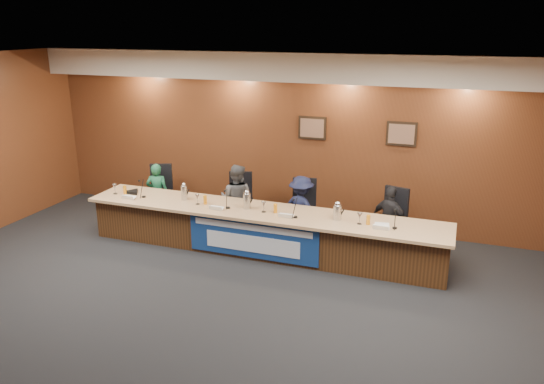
% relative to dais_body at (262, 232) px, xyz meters
% --- Properties ---
extents(floor, '(10.00, 10.00, 0.00)m').
position_rel_dais_body_xyz_m(floor, '(0.00, -2.40, -0.35)').
color(floor, black).
rests_on(floor, ground).
extents(ceiling, '(10.00, 8.00, 0.04)m').
position_rel_dais_body_xyz_m(ceiling, '(0.00, -2.40, 2.85)').
color(ceiling, silver).
rests_on(ceiling, wall_back).
extents(wall_back, '(10.00, 0.04, 3.20)m').
position_rel_dais_body_xyz_m(wall_back, '(0.00, 1.60, 1.25)').
color(wall_back, '#572C17').
rests_on(wall_back, floor).
extents(soffit, '(10.00, 0.50, 0.50)m').
position_rel_dais_body_xyz_m(soffit, '(0.00, 1.35, 2.60)').
color(soffit, beige).
rests_on(soffit, wall_back).
extents(dais_body, '(6.00, 0.80, 0.70)m').
position_rel_dais_body_xyz_m(dais_body, '(0.00, 0.00, 0.00)').
color(dais_body, '#432712').
rests_on(dais_body, floor).
extents(dais_top, '(6.10, 0.95, 0.05)m').
position_rel_dais_body_xyz_m(dais_top, '(0.00, -0.05, 0.38)').
color(dais_top, tan).
rests_on(dais_top, dais_body).
extents(banner, '(2.20, 0.02, 0.65)m').
position_rel_dais_body_xyz_m(banner, '(0.00, -0.41, 0.03)').
color(banner, navy).
rests_on(banner, dais_body).
extents(banner_text_upper, '(2.00, 0.01, 0.10)m').
position_rel_dais_body_xyz_m(banner_text_upper, '(0.00, -0.43, 0.23)').
color(banner_text_upper, silver).
rests_on(banner_text_upper, banner).
extents(banner_text_lower, '(1.60, 0.01, 0.28)m').
position_rel_dais_body_xyz_m(banner_text_lower, '(0.00, -0.43, -0.05)').
color(banner_text_lower, silver).
rests_on(banner_text_lower, banner).
extents(wall_photo_left, '(0.52, 0.04, 0.42)m').
position_rel_dais_body_xyz_m(wall_photo_left, '(0.40, 1.57, 1.50)').
color(wall_photo_left, black).
rests_on(wall_photo_left, wall_back).
extents(wall_photo_right, '(0.52, 0.04, 0.42)m').
position_rel_dais_body_xyz_m(wall_photo_right, '(2.00, 1.57, 1.50)').
color(wall_photo_right, black).
rests_on(wall_photo_right, wall_back).
extents(panelist_a, '(0.49, 0.39, 1.16)m').
position_rel_dais_body_xyz_m(panelist_a, '(-2.37, 0.63, 0.23)').
color(panelist_a, '#1B5939').
rests_on(panelist_a, floor).
extents(panelist_b, '(0.65, 0.51, 1.29)m').
position_rel_dais_body_xyz_m(panelist_b, '(-0.72, 0.63, 0.29)').
color(panelist_b, '#4B4C50').
rests_on(panelist_b, floor).
extents(panelist_c, '(0.87, 0.65, 1.19)m').
position_rel_dais_body_xyz_m(panelist_c, '(0.50, 0.63, 0.25)').
color(panelist_c, '#131834').
rests_on(panelist_c, floor).
extents(panelist_d, '(0.74, 0.53, 1.16)m').
position_rel_dais_body_xyz_m(panelist_d, '(2.01, 0.63, 0.23)').
color(panelist_d, black).
rests_on(panelist_d, floor).
extents(office_chair_a, '(0.62, 0.62, 0.08)m').
position_rel_dais_body_xyz_m(office_chair_a, '(-2.37, 0.73, 0.13)').
color(office_chair_a, black).
rests_on(office_chair_a, floor).
extents(office_chair_b, '(0.58, 0.58, 0.08)m').
position_rel_dais_body_xyz_m(office_chair_b, '(-0.72, 0.73, 0.13)').
color(office_chair_b, black).
rests_on(office_chair_b, floor).
extents(office_chair_c, '(0.56, 0.56, 0.08)m').
position_rel_dais_body_xyz_m(office_chair_c, '(0.50, 0.73, 0.13)').
color(office_chair_c, black).
rests_on(office_chair_c, floor).
extents(office_chair_d, '(0.58, 0.58, 0.08)m').
position_rel_dais_body_xyz_m(office_chair_d, '(2.01, 0.73, 0.13)').
color(office_chair_d, black).
rests_on(office_chair_d, floor).
extents(nameplate_a, '(0.24, 0.08, 0.10)m').
position_rel_dais_body_xyz_m(nameplate_a, '(-2.37, -0.32, 0.45)').
color(nameplate_a, white).
rests_on(nameplate_a, dais_top).
extents(microphone_a, '(0.07, 0.07, 0.02)m').
position_rel_dais_body_xyz_m(microphone_a, '(-2.18, -0.12, 0.41)').
color(microphone_a, black).
rests_on(microphone_a, dais_top).
extents(juice_glass_a, '(0.06, 0.06, 0.15)m').
position_rel_dais_body_xyz_m(juice_glass_a, '(-2.60, -0.06, 0.47)').
color(juice_glass_a, orange).
rests_on(juice_glass_a, dais_top).
extents(water_glass_a, '(0.08, 0.08, 0.18)m').
position_rel_dais_body_xyz_m(water_glass_a, '(-2.77, -0.12, 0.49)').
color(water_glass_a, silver).
rests_on(water_glass_a, dais_top).
extents(nameplate_b, '(0.24, 0.08, 0.10)m').
position_rel_dais_body_xyz_m(nameplate_b, '(-0.69, -0.31, 0.45)').
color(nameplate_b, white).
rests_on(nameplate_b, dais_top).
extents(microphone_b, '(0.07, 0.07, 0.02)m').
position_rel_dais_body_xyz_m(microphone_b, '(-0.54, -0.14, 0.41)').
color(microphone_b, black).
rests_on(microphone_b, dais_top).
extents(juice_glass_b, '(0.06, 0.06, 0.15)m').
position_rel_dais_body_xyz_m(juice_glass_b, '(-0.99, -0.08, 0.47)').
color(juice_glass_b, orange).
rests_on(juice_glass_b, dais_top).
extents(water_glass_b, '(0.08, 0.08, 0.18)m').
position_rel_dais_body_xyz_m(water_glass_b, '(-1.11, -0.14, 0.49)').
color(water_glass_b, silver).
rests_on(water_glass_b, dais_top).
extents(nameplate_c, '(0.24, 0.08, 0.10)m').
position_rel_dais_body_xyz_m(nameplate_c, '(0.50, -0.27, 0.45)').
color(nameplate_c, white).
rests_on(nameplate_c, dais_top).
extents(microphone_c, '(0.07, 0.07, 0.02)m').
position_rel_dais_body_xyz_m(microphone_c, '(0.64, -0.19, 0.41)').
color(microphone_c, black).
rests_on(microphone_c, dais_top).
extents(juice_glass_c, '(0.06, 0.06, 0.15)m').
position_rel_dais_body_xyz_m(juice_glass_c, '(0.27, -0.08, 0.47)').
color(juice_glass_c, orange).
rests_on(juice_glass_c, dais_top).
extents(water_glass_c, '(0.08, 0.08, 0.18)m').
position_rel_dais_body_xyz_m(water_glass_c, '(0.09, -0.12, 0.49)').
color(water_glass_c, silver).
rests_on(water_glass_c, dais_top).
extents(nameplate_d, '(0.24, 0.08, 0.10)m').
position_rel_dais_body_xyz_m(nameplate_d, '(1.99, -0.26, 0.45)').
color(nameplate_d, white).
rests_on(nameplate_d, dais_top).
extents(microphone_d, '(0.07, 0.07, 0.02)m').
position_rel_dais_body_xyz_m(microphone_d, '(2.18, -0.13, 0.41)').
color(microphone_d, black).
rests_on(microphone_d, dais_top).
extents(juice_glass_d, '(0.06, 0.06, 0.15)m').
position_rel_dais_body_xyz_m(juice_glass_d, '(1.78, -0.09, 0.47)').
color(juice_glass_d, orange).
rests_on(juice_glass_d, dais_top).
extents(water_glass_d, '(0.08, 0.08, 0.18)m').
position_rel_dais_body_xyz_m(water_glass_d, '(1.65, -0.13, 0.49)').
color(water_glass_d, silver).
rests_on(water_glass_d, dais_top).
extents(carafe_left, '(0.11, 0.11, 0.25)m').
position_rel_dais_body_xyz_m(carafe_left, '(-1.43, 0.00, 0.53)').
color(carafe_left, silver).
rests_on(carafe_left, dais_top).
extents(carafe_mid, '(0.13, 0.13, 0.26)m').
position_rel_dais_body_xyz_m(carafe_mid, '(-0.23, -0.05, 0.53)').
color(carafe_mid, silver).
rests_on(carafe_mid, dais_top).
extents(carafe_right, '(0.13, 0.13, 0.23)m').
position_rel_dais_body_xyz_m(carafe_right, '(1.28, -0.06, 0.52)').
color(carafe_right, silver).
rests_on(carafe_right, dais_top).
extents(speakerphone, '(0.32, 0.32, 0.05)m').
position_rel_dais_body_xyz_m(speakerphone, '(-2.49, 0.01, 0.43)').
color(speakerphone, black).
rests_on(speakerphone, dais_top).
extents(paper_stack, '(0.26, 0.33, 0.01)m').
position_rel_dais_body_xyz_m(paper_stack, '(1.99, -0.10, 0.40)').
color(paper_stack, white).
rests_on(paper_stack, dais_top).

